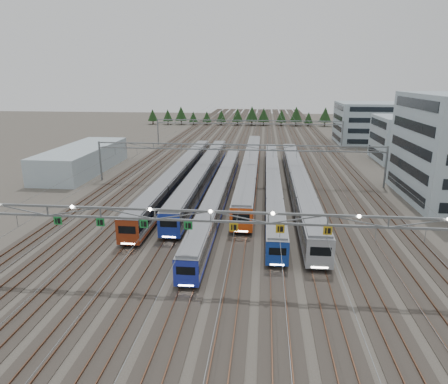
# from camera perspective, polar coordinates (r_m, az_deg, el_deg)

# --- Properties ---
(ground) EXTENTS (400.00, 400.00, 0.00)m
(ground) POSITION_cam_1_polar(r_m,az_deg,el_deg) (42.06, -1.79, -12.90)
(ground) COLOR #47423A
(ground) RESTS_ON ground
(track_bed) EXTENTS (54.00, 260.00, 5.42)m
(track_bed) POSITION_cam_1_polar(r_m,az_deg,el_deg) (137.84, 3.71, 8.21)
(track_bed) COLOR #2D2823
(track_bed) RESTS_ON ground
(train_a) EXTENTS (2.93, 61.82, 3.81)m
(train_a) POSITION_cam_1_polar(r_m,az_deg,el_deg) (78.37, -6.33, 2.56)
(train_a) COLOR black
(train_a) RESTS_ON ground
(train_b) EXTENTS (2.97, 59.17, 3.87)m
(train_b) POSITION_cam_1_polar(r_m,az_deg,el_deg) (78.77, -2.93, 2.73)
(train_b) COLOR black
(train_b) RESTS_ON ground
(train_c) EXTENTS (2.58, 59.46, 3.35)m
(train_c) POSITION_cam_1_polar(r_m,az_deg,el_deg) (67.12, -0.62, 0.14)
(train_c) COLOR black
(train_c) RESTS_ON ground
(train_d) EXTENTS (3.06, 65.54, 3.99)m
(train_d) POSITION_cam_1_polar(r_m,az_deg,el_deg) (83.80, 3.80, 3.58)
(train_d) COLOR black
(train_d) RESTS_ON ground
(train_e) EXTENTS (2.56, 64.50, 3.32)m
(train_e) POSITION_cam_1_polar(r_m,az_deg,el_deg) (74.42, 6.98, 1.62)
(train_e) COLOR black
(train_e) RESTS_ON ground
(train_f) EXTENTS (3.02, 62.00, 3.94)m
(train_f) POSITION_cam_1_polar(r_m,az_deg,el_deg) (73.02, 10.54, 1.43)
(train_f) COLOR black
(train_f) RESTS_ON ground
(gantry_near) EXTENTS (56.36, 0.61, 8.08)m
(gantry_near) POSITION_cam_1_polar(r_m,az_deg,el_deg) (39.01, -1.98, -3.84)
(gantry_near) COLOR slate
(gantry_near) RESTS_ON ground
(gantry_mid) EXTENTS (56.36, 0.36, 8.00)m
(gantry_mid) POSITION_cam_1_polar(r_m,az_deg,el_deg) (77.88, 2.04, 5.75)
(gantry_mid) COLOR slate
(gantry_mid) RESTS_ON ground
(gantry_far) EXTENTS (56.36, 0.36, 8.00)m
(gantry_far) POSITION_cam_1_polar(r_m,az_deg,el_deg) (122.35, 3.48, 9.52)
(gantry_far) COLOR slate
(gantry_far) RESTS_ON ground
(depot_bldg_mid) EXTENTS (14.00, 16.00, 11.03)m
(depot_bldg_mid) POSITION_cam_1_polar(r_m,az_deg,el_deg) (109.80, 24.56, 6.89)
(depot_bldg_mid) COLOR #9FB3BE
(depot_bldg_mid) RESTS_ON ground
(depot_bldg_north) EXTENTS (22.00, 18.00, 12.67)m
(depot_bldg_north) POSITION_cam_1_polar(r_m,az_deg,el_deg) (136.61, 20.51, 9.21)
(depot_bldg_north) COLOR #9FB3BE
(depot_bldg_north) RESTS_ON ground
(west_shed) EXTENTS (10.00, 30.00, 5.43)m
(west_shed) POSITION_cam_1_polar(r_m,az_deg,el_deg) (94.93, -19.54, 4.46)
(west_shed) COLOR #9FB3BE
(west_shed) RESTS_ON ground
(treeline) EXTENTS (100.10, 5.60, 7.02)m
(treeline) POSITION_cam_1_polar(r_m,az_deg,el_deg) (176.67, 4.98, 10.82)
(treeline) COLOR #332114
(treeline) RESTS_ON ground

